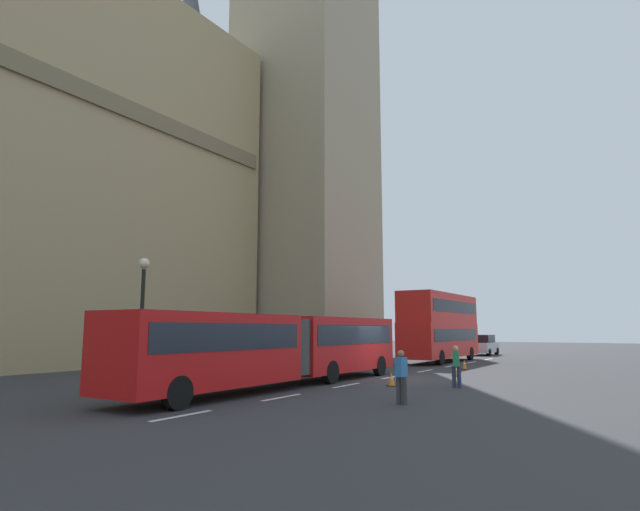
{
  "coord_description": "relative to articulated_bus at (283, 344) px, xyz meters",
  "views": [
    {
      "loc": [
        -23.5,
        -11.01,
        2.34
      ],
      "look_at": [
        -1.68,
        2.68,
        6.0
      ],
      "focal_mm": 29.26,
      "sensor_mm": 36.0,
      "label": 1
    }
  ],
  "objects": [
    {
      "name": "articulated_bus",
      "position": [
        0.0,
        0.0,
        0.0
      ],
      "size": [
        16.58,
        2.54,
        2.9
      ],
      "color": "red",
      "rests_on": "ground_plane"
    },
    {
      "name": "street_lamp",
      "position": [
        -3.57,
        4.51,
        1.31
      ],
      "size": [
        0.44,
        0.44,
        5.27
      ],
      "color": "black",
      "rests_on": "ground_plane"
    },
    {
      "name": "pedestrian_near_cones",
      "position": [
        -2.15,
        -6.23,
        -0.83
      ],
      "size": [
        0.43,
        0.36,
        1.69
      ],
      "color": "#333333",
      "rests_on": "ground_plane"
    },
    {
      "name": "traffic_cone_west",
      "position": [
        2.67,
        -3.69,
        -1.46
      ],
      "size": [
        0.36,
        0.36,
        0.58
      ],
      "color": "black",
      "rests_on": "ground_plane"
    },
    {
      "name": "pedestrian_by_kerb",
      "position": [
        3.47,
        -6.22,
        -0.83
      ],
      "size": [
        0.45,
        0.35,
        1.69
      ],
      "color": "#262D4C",
      "rests_on": "ground_plane"
    },
    {
      "name": "lane_centre_marking",
      "position": [
        8.76,
        -1.99,
        -1.74
      ],
      "size": [
        34.4,
        0.16,
        0.01
      ],
      "color": "silver",
      "rests_on": "ground_plane"
    },
    {
      "name": "sedan_lead",
      "position": [
        31.5,
        0.1,
        -0.83
      ],
      "size": [
        4.4,
        1.86,
        1.85
      ],
      "color": "#B7B7BC",
      "rests_on": "ground_plane"
    },
    {
      "name": "traffic_cone_middle",
      "position": [
        8.79,
        -4.47,
        -1.46
      ],
      "size": [
        0.36,
        0.36,
        0.58
      ],
      "color": "black",
      "rests_on": "ground_plane"
    },
    {
      "name": "traffic_cone_east",
      "position": [
        13.37,
        -3.55,
        -1.46
      ],
      "size": [
        0.36,
        0.36,
        0.58
      ],
      "color": "black",
      "rests_on": "ground_plane"
    },
    {
      "name": "ground_plane",
      "position": [
        5.7,
        -1.99,
        -1.75
      ],
      "size": [
        160.0,
        160.0,
        0.0
      ],
      "primitive_type": "plane",
      "color": "#333335"
    },
    {
      "name": "double_decker_bus",
      "position": [
        19.54,
        0.0,
        0.96
      ],
      "size": [
        10.66,
        2.54,
        4.9
      ],
      "color": "red",
      "rests_on": "ground_plane"
    }
  ]
}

